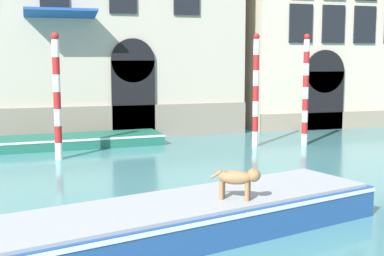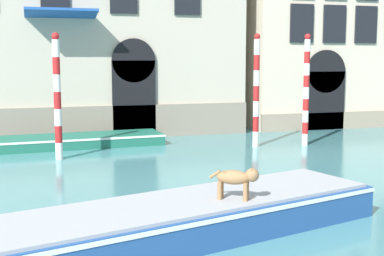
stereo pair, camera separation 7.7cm
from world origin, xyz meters
TOP-DOWN VIEW (x-y plane):
  - boat_foreground at (1.24, 5.97)m, footprint 8.78×4.29m
  - dog_on_deck at (2.35, 5.80)m, footprint 0.86×0.60m
  - boat_moored_near_palazzo at (0.27, 17.21)m, footprint 6.69×2.24m
  - mooring_pole_0 at (8.81, 14.96)m, footprint 0.24×0.24m
  - mooring_pole_1 at (6.84, 15.23)m, footprint 0.23×0.23m
  - mooring_pole_2 at (-0.50, 14.72)m, footprint 0.25×0.25m

SIDE VIEW (x-z plane):
  - boat_moored_near_palazzo at x=0.27m, z-range 0.01..0.45m
  - boat_foreground at x=1.24m, z-range 0.02..0.73m
  - dog_on_deck at x=2.35m, z-range 0.80..1.44m
  - mooring_pole_2 at x=-0.50m, z-range 0.02..4.22m
  - mooring_pole_1 at x=6.84m, z-range 0.02..4.31m
  - mooring_pole_0 at x=8.81m, z-range 0.02..4.31m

